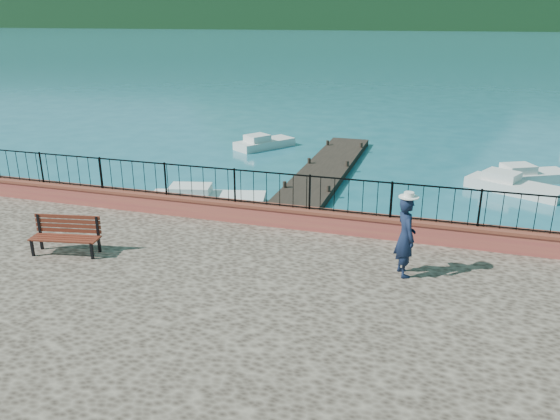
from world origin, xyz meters
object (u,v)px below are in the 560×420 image
Objects in this scene: boat_2 at (529,172)px; boat_3 at (265,140)px; person at (405,237)px; park_bench at (66,243)px; boat_0 at (208,195)px; boat_1 at (515,183)px.

boat_3 is (-13.05, 2.72, 0.00)m from boat_2.
person is 0.56× the size of boat_3.
boat_3 is at bearing 81.76° from park_bench.
person is at bearing -1.52° from park_bench.
park_bench is 0.53× the size of boat_3.
park_bench reaches higher than boat_0.
park_bench is 8.26m from person.
boat_1 is 2.01m from boat_2.
boat_2 is 1.06× the size of boat_3.
person is 0.53× the size of boat_2.
park_bench is at bearing -106.57° from boat_0.
person is at bearing -117.28° from boat_3.
boat_0 is at bearing -129.38° from boat_1.
boat_0 is 12.43m from boat_1.
boat_3 is at bearing 140.85° from boat_2.
boat_2 is at bearing 94.80° from boat_1.
boat_1 is at bearing 37.19° from park_bench.
boat_3 is (-0.67, 17.37, -1.09)m from park_bench.
person is at bearing -81.11° from boat_1.
boat_1 is (3.52, 11.50, -1.73)m from person.
person is 14.14m from boat_2.
boat_0 is at bearing 26.34° from person.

